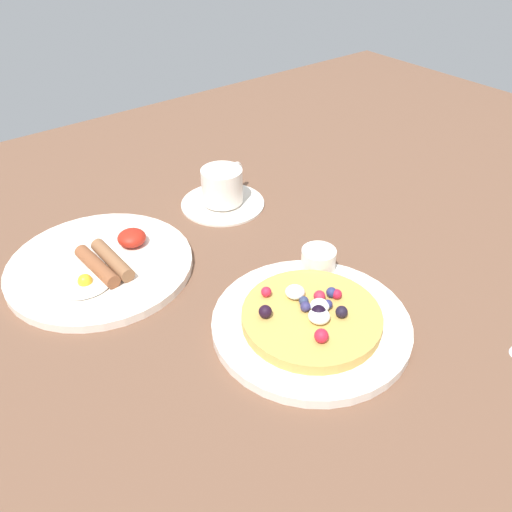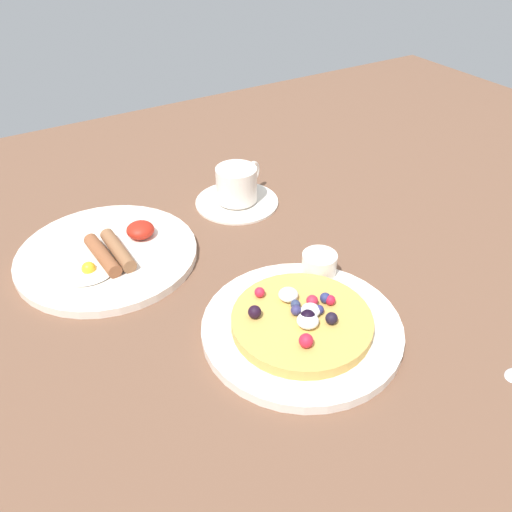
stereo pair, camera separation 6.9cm
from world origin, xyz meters
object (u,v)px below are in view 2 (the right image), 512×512
Objects in this scene: syrup_ramekin at (319,264)px; coffee_saucer at (237,201)px; pancake_plate at (302,328)px; coffee_cup at (237,183)px; breakfast_plate at (107,255)px.

coffee_saucer is (0.01, 0.25, -0.03)m from syrup_ramekin.
syrup_ramekin is 0.25m from coffee_saucer.
pancake_plate is 2.59× the size of coffee_cup.
coffee_cup is at bearing 74.57° from pancake_plate.
pancake_plate is at bearing -105.43° from coffee_cup.
coffee_cup is (0.00, 0.00, 0.03)m from coffee_saucer.
pancake_plate is at bearing -105.18° from coffee_saucer.
coffee_saucer is 0.03m from coffee_cup.
coffee_cup is (0.25, 0.04, 0.03)m from breakfast_plate.
pancake_plate is 0.11m from syrup_ramekin.
coffee_cup is at bearing 9.55° from breakfast_plate.
breakfast_plate is 0.25m from coffee_saucer.
coffee_saucer is (0.09, 0.32, -0.00)m from pancake_plate.
breakfast_plate is 0.25m from coffee_cup.
syrup_ramekin is at bearing -91.95° from coffee_cup.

